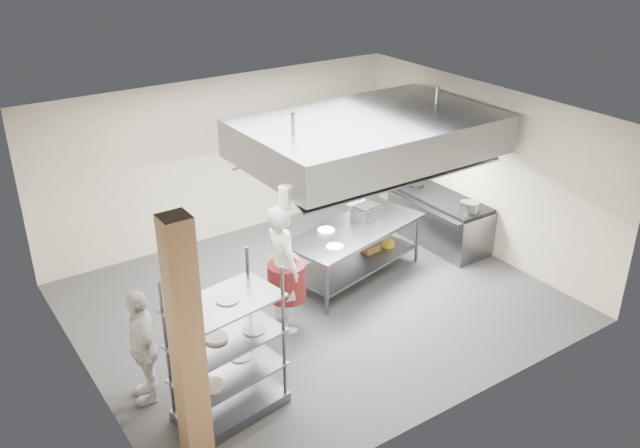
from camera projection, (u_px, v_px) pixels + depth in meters
floor at (315, 302)px, 10.69m from camera, size 7.00×7.00×0.00m
ceiling at (314, 119)px, 9.39m from camera, size 7.00×7.00×0.00m
wall_back at (223, 159)px, 12.28m from camera, size 7.00×0.00×7.00m
wall_left at (77, 284)px, 8.27m from camera, size 0.00×6.00×6.00m
wall_right at (481, 169)px, 11.82m from camera, size 0.00×6.00×6.00m
column at (187, 344)px, 7.15m from camera, size 0.30×0.30×3.00m
exhaust_hood at (369, 136)px, 10.61m from camera, size 4.00×2.50×0.60m
hood_strip_a at (322, 166)px, 10.29m from camera, size 1.60×0.12×0.04m
hood_strip_b at (411, 145)px, 11.20m from camera, size 1.60×0.12×0.04m
wall_shelf at (310, 143)px, 13.07m from camera, size 1.50×0.28×0.04m
island at (354, 253)px, 11.23m from camera, size 2.67×1.58×0.91m
island_worktop at (355, 230)px, 11.05m from camera, size 2.67×1.58×0.06m
island_undershelf at (354, 261)px, 11.30m from camera, size 2.45×1.43×0.04m
pass_rack at (227, 346)px, 8.00m from camera, size 1.41×0.95×1.96m
cooking_range at (439, 220)px, 12.44m from camera, size 0.80×2.00×0.84m
range_top at (440, 198)px, 12.25m from camera, size 0.78×1.96×0.06m
chef_head at (283, 268)px, 9.67m from camera, size 0.55×0.77×1.98m
chef_line at (348, 195)px, 12.07m from camera, size 0.95×1.11×1.98m
chef_plating at (143, 345)px, 8.34m from camera, size 0.58×0.98×1.57m
griddle at (367, 212)px, 11.33m from camera, size 0.50×0.42×0.22m
wicker_basket at (370, 248)px, 11.53m from camera, size 0.31×0.22×0.13m
stockpot at (471, 207)px, 11.57m from camera, size 0.27×0.27×0.19m
plate_stack at (229, 370)px, 8.15m from camera, size 0.28×0.28×0.05m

